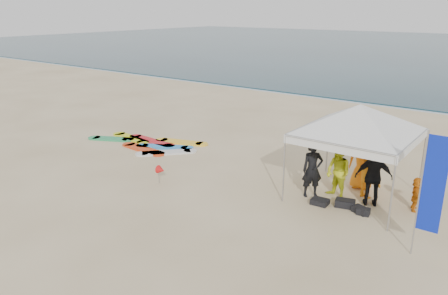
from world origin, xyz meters
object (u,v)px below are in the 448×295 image
(person_orange_a, at_px, (368,174))
(marker_pennant, at_px, (161,170))
(canopy_tent, at_px, (361,105))
(surfboard_spread, at_px, (150,144))
(person_black_b, at_px, (374,177))
(feather_flag, at_px, (432,186))
(person_orange_b, at_px, (363,161))
(person_black_a, at_px, (312,169))
(person_seated, at_px, (417,194))
(person_yellow, at_px, (338,172))

(person_orange_a, height_order, marker_pennant, person_orange_a)
(canopy_tent, xyz_separation_m, surfboard_spread, (-8.98, 0.05, -2.90))
(person_black_b, relative_size, feather_flag, 0.59)
(person_orange_b, bearing_deg, person_black_a, 47.14)
(person_black_b, xyz_separation_m, person_seated, (1.15, 0.41, -0.40))
(feather_flag, bearing_deg, surfboard_spread, 168.23)
(person_orange_b, height_order, feather_flag, feather_flag)
(person_yellow, distance_m, person_orange_a, 0.94)
(person_black_a, height_order, surfboard_spread, person_black_a)
(person_seated, height_order, canopy_tent, canopy_tent)
(person_black_a, bearing_deg, feather_flag, -67.99)
(canopy_tent, height_order, surfboard_spread, canopy_tent)
(person_orange_a, bearing_deg, person_black_b, 151.64)
(feather_flag, bearing_deg, person_seated, 107.20)
(person_black_a, height_order, person_orange_b, person_orange_b)
(feather_flag, bearing_deg, person_black_a, 155.64)
(marker_pennant, bearing_deg, canopy_tent, 27.05)
(person_black_b, bearing_deg, person_orange_b, -80.56)
(canopy_tent, bearing_deg, marker_pennant, -152.95)
(person_yellow, bearing_deg, feather_flag, -10.76)
(person_yellow, xyz_separation_m, person_seated, (2.19, 0.54, -0.33))
(person_black_b, relative_size, surfboard_spread, 0.36)
(person_black_a, distance_m, surfboard_spread, 8.00)
(person_yellow, xyz_separation_m, surfboard_spread, (-8.61, 0.41, -0.80))
(person_yellow, xyz_separation_m, marker_pennant, (-5.13, -2.44, -0.35))
(person_orange_a, xyz_separation_m, feather_flag, (2.25, -2.60, 1.04))
(person_black_a, xyz_separation_m, feather_flag, (3.67, -1.66, 0.93))
(canopy_tent, distance_m, surfboard_spread, 9.44)
(surfboard_spread, bearing_deg, person_seated, 0.68)
(person_orange_a, height_order, surfboard_spread, person_orange_a)
(person_seated, relative_size, surfboard_spread, 0.20)
(person_seated, xyz_separation_m, surfboard_spread, (-10.80, -0.13, -0.47))
(person_black_b, relative_size, person_orange_b, 0.97)
(person_orange_a, distance_m, person_orange_b, 0.74)
(person_orange_a, bearing_deg, person_seated, -154.71)
(person_yellow, bearing_deg, person_orange_a, 62.65)
(marker_pennant, bearing_deg, person_yellow, 25.47)
(person_orange_a, distance_m, person_black_b, 0.58)
(person_yellow, xyz_separation_m, person_orange_a, (0.72, 0.60, -0.06))
(person_seated, distance_m, surfboard_spread, 10.81)
(person_black_b, distance_m, surfboard_spread, 9.70)
(canopy_tent, height_order, marker_pennant, canopy_tent)
(feather_flag, xyz_separation_m, marker_pennant, (-8.11, -0.44, -1.32))
(person_yellow, relative_size, person_orange_b, 0.90)
(person_black_b, xyz_separation_m, surfboard_spread, (-9.65, 0.29, -0.87))
(person_yellow, height_order, feather_flag, feather_flag)
(person_yellow, height_order, person_seated, person_yellow)
(feather_flag, bearing_deg, person_orange_b, 129.51)
(person_black_b, bearing_deg, surfboard_spread, -25.63)
(person_orange_b, relative_size, feather_flag, 0.61)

